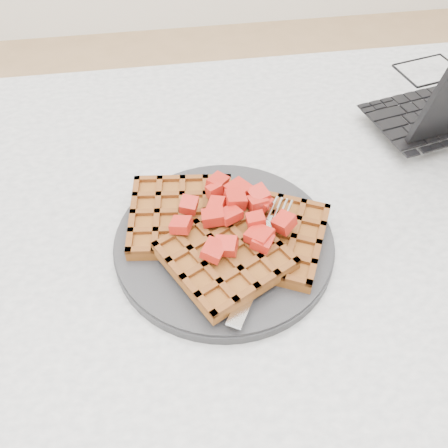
% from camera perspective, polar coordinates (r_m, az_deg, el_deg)
% --- Properties ---
extents(ground, '(4.00, 4.00, 0.00)m').
position_cam_1_polar(ground, '(1.27, 3.85, -23.63)').
color(ground, tan).
rests_on(ground, ground).
extents(table, '(1.20, 0.80, 0.75)m').
position_cam_1_polar(table, '(0.69, 6.51, -7.26)').
color(table, '#BCBCBA').
rests_on(table, ground).
extents(plate, '(0.25, 0.25, 0.02)m').
position_cam_1_polar(plate, '(0.58, -0.00, -2.10)').
color(plate, black).
rests_on(plate, table).
extents(waffles, '(0.24, 0.22, 0.03)m').
position_cam_1_polar(waffles, '(0.56, 0.07, -1.14)').
color(waffles, brown).
rests_on(waffles, plate).
extents(strawberry_pile, '(0.15, 0.15, 0.02)m').
position_cam_1_polar(strawberry_pile, '(0.54, -0.00, 0.97)').
color(strawberry_pile, maroon).
rests_on(strawberry_pile, waffles).
extents(fork, '(0.11, 0.17, 0.02)m').
position_cam_1_polar(fork, '(0.55, 4.62, -3.61)').
color(fork, silver).
rests_on(fork, plate).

